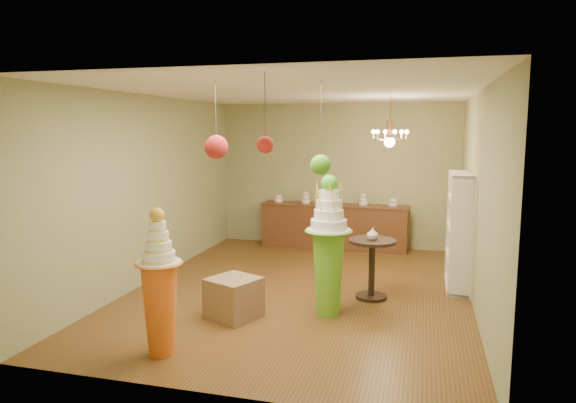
% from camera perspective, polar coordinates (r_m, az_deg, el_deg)
% --- Properties ---
extents(floor, '(6.50, 6.50, 0.00)m').
position_cam_1_polar(floor, '(8.02, 1.40, -9.84)').
color(floor, brown).
rests_on(floor, ground).
extents(ceiling, '(6.50, 6.50, 0.00)m').
position_cam_1_polar(ceiling, '(7.65, 1.48, 12.07)').
color(ceiling, white).
rests_on(ceiling, ground).
extents(wall_back, '(5.00, 0.04, 3.00)m').
position_cam_1_polar(wall_back, '(10.86, 5.44, 2.92)').
color(wall_back, '#969969').
rests_on(wall_back, ground).
extents(wall_front, '(5.00, 0.04, 3.00)m').
position_cam_1_polar(wall_front, '(4.64, -7.98, -4.00)').
color(wall_front, '#969969').
rests_on(wall_front, ground).
extents(wall_left, '(0.04, 6.50, 3.00)m').
position_cam_1_polar(wall_left, '(8.62, -14.95, 1.36)').
color(wall_left, '#969969').
rests_on(wall_left, ground).
extents(wall_right, '(0.04, 6.50, 3.00)m').
position_cam_1_polar(wall_right, '(7.52, 20.30, 0.19)').
color(wall_right, '#969969').
rests_on(wall_right, ground).
extents(pedestal_green, '(0.75, 0.75, 1.88)m').
position_cam_1_polar(pedestal_green, '(6.84, 4.51, -5.94)').
color(pedestal_green, '#65B528').
rests_on(pedestal_green, floor).
extents(pedestal_orange, '(0.62, 0.62, 1.63)m').
position_cam_1_polar(pedestal_orange, '(5.84, -14.03, -10.18)').
color(pedestal_orange, orange).
rests_on(pedestal_orange, floor).
extents(burlap_riser, '(0.77, 0.77, 0.53)m').
position_cam_1_polar(burlap_riser, '(6.89, -6.04, -10.60)').
color(burlap_riser, olive).
rests_on(burlap_riser, floor).
extents(sideboard, '(3.04, 0.54, 1.16)m').
position_cam_1_polar(sideboard, '(10.73, 5.12, -2.65)').
color(sideboard, '#56311B').
rests_on(sideboard, floor).
extents(shelving_unit, '(0.33, 1.20, 1.80)m').
position_cam_1_polar(shelving_unit, '(8.39, 18.50, -3.10)').
color(shelving_unit, '#ECE6CC').
rests_on(shelving_unit, floor).
extents(round_table, '(0.87, 0.87, 0.88)m').
position_cam_1_polar(round_table, '(7.61, 9.31, -6.48)').
color(round_table, black).
rests_on(round_table, floor).
extents(vase, '(0.21, 0.21, 0.17)m').
position_cam_1_polar(vase, '(7.52, 9.38, -3.55)').
color(vase, '#ECE6CC').
rests_on(vase, round_table).
extents(pom_red_left, '(0.27, 0.27, 0.87)m').
position_cam_1_polar(pom_red_left, '(5.83, -7.97, 6.03)').
color(pom_red_left, '#463F32').
rests_on(pom_red_left, ceiling).
extents(pom_green_mid, '(0.23, 0.23, 1.05)m').
position_cam_1_polar(pom_green_mid, '(5.72, 3.64, 4.11)').
color(pom_green_mid, '#463F32').
rests_on(pom_green_mid, ceiling).
extents(pom_red_right, '(0.17, 0.17, 0.77)m').
position_cam_1_polar(pom_red_right, '(4.95, -2.55, 6.35)').
color(pom_red_right, '#463F32').
rests_on(pom_red_right, ceiling).
extents(chandelier, '(0.74, 0.74, 0.85)m').
position_cam_1_polar(chandelier, '(8.71, 11.23, 6.83)').
color(chandelier, '#C27F44').
rests_on(chandelier, ceiling).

